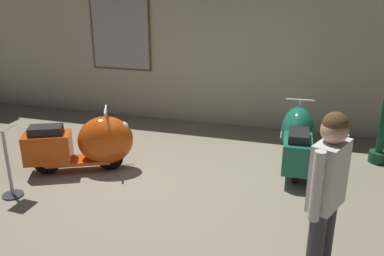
{
  "coord_description": "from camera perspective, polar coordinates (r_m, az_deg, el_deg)",
  "views": [
    {
      "loc": [
        1.97,
        -4.59,
        2.75
      ],
      "look_at": [
        0.3,
        1.09,
        0.61
      ],
      "focal_mm": 38.04,
      "sensor_mm": 36.0,
      "label": 1
    }
  ],
  "objects": [
    {
      "name": "ground_plane",
      "position": [
        5.7,
        -6.07,
        -9.14
      ],
      "size": [
        60.0,
        60.0,
        0.0
      ],
      "primitive_type": "plane",
      "color": "gray"
    },
    {
      "name": "showroom_back_wall",
      "position": [
        8.15,
        0.93,
        14.18
      ],
      "size": [
        18.0,
        0.63,
        3.9
      ],
      "color": "#BCB29E",
      "rests_on": "ground"
    },
    {
      "name": "scooter_0",
      "position": [
        6.35,
        -14.33,
        -2.1
      ],
      "size": [
        1.65,
        1.1,
        0.98
      ],
      "rotation": [
        0.0,
        0.0,
        0.44
      ],
      "color": "black",
      "rests_on": "ground"
    },
    {
      "name": "scooter_1",
      "position": [
        6.59,
        14.56,
        -1.24
      ],
      "size": [
        0.56,
        1.65,
        0.99
      ],
      "rotation": [
        0.0,
        0.0,
        1.61
      ],
      "color": "black",
      "rests_on": "ground"
    },
    {
      "name": "visitor_0",
      "position": [
        3.81,
        18.35,
        -8.45
      ],
      "size": [
        0.39,
        0.55,
        1.74
      ],
      "rotation": [
        0.0,
        0.0,
        2.73
      ],
      "color": "black",
      "rests_on": "ground"
    },
    {
      "name": "info_stanchion",
      "position": [
        5.95,
        -24.33,
        -5.17
      ],
      "size": [
        0.28,
        0.32,
        1.0
      ],
      "color": "#333338",
      "rests_on": "ground"
    }
  ]
}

